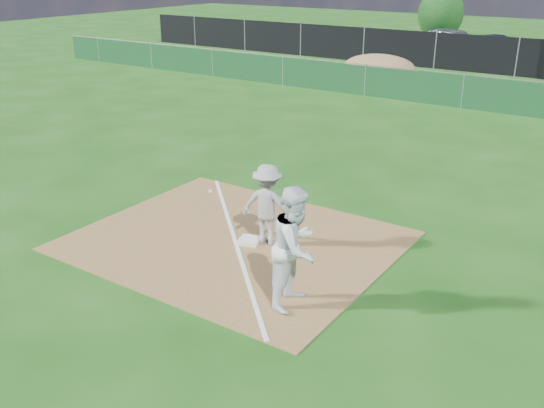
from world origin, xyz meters
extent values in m
plane|color=#164C10|center=(0.00, 10.00, 0.00)|extent=(90.00, 90.00, 0.00)
cube|color=brown|center=(0.00, 1.00, 0.01)|extent=(6.00, 5.00, 0.02)
cube|color=white|center=(0.00, 1.00, 0.03)|extent=(5.01, 5.01, 0.01)
cube|color=#103D1C|center=(0.00, 15.00, 0.60)|extent=(44.00, 0.05, 1.20)
ellipsoid|color=olive|center=(-5.00, 18.50, 0.58)|extent=(3.38, 2.60, 1.17)
cube|color=black|center=(0.00, 23.00, 0.90)|extent=(46.00, 0.04, 1.80)
cube|color=black|center=(0.00, 28.00, 0.01)|extent=(46.00, 9.00, 0.01)
cube|color=white|center=(0.29, 1.09, 0.06)|extent=(0.49, 0.49, 0.08)
imported|color=#A9A9AC|center=(0.60, 1.28, 0.83)|extent=(1.15, 0.81, 1.61)
sphere|color=white|center=(-0.63, 1.05, 0.91)|extent=(0.08, 0.08, 0.08)
imported|color=white|center=(2.22, -0.29, 1.01)|extent=(0.85, 1.05, 2.01)
imported|color=#A5A7AD|center=(-4.55, 27.25, 0.83)|extent=(5.16, 3.21, 1.64)
imported|color=black|center=(-1.91, 27.07, 0.69)|extent=(4.23, 1.78, 1.36)
cylinder|color=#382316|center=(-7.60, 33.63, 0.50)|extent=(0.24, 0.24, 0.99)
ellipsoid|color=#134413|center=(-7.60, 33.63, 1.82)|extent=(2.98, 2.98, 3.43)
camera|label=1|loc=(6.70, -7.59, 5.20)|focal=40.00mm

